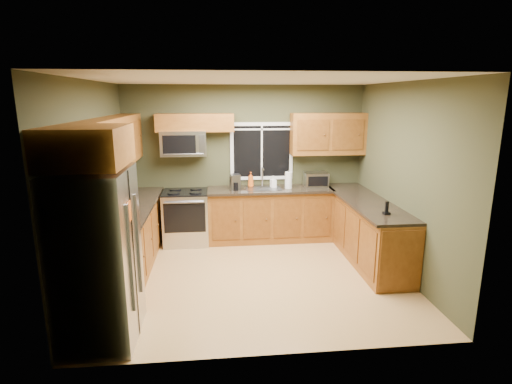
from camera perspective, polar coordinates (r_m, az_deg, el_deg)
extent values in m
plane|color=#B2854E|center=(5.81, -0.14, -11.92)|extent=(4.20, 4.20, 0.00)
plane|color=white|center=(5.26, -0.16, 15.73)|extent=(4.20, 4.20, 0.00)
plane|color=#3B3C24|center=(7.14, -1.60, 4.23)|extent=(4.20, 0.00, 4.20)
plane|color=#3B3C24|center=(3.65, 2.69, -4.71)|extent=(4.20, 0.00, 4.20)
plane|color=#3B3C24|center=(5.58, -22.14, 0.65)|extent=(0.00, 3.60, 3.60)
plane|color=#3B3C24|center=(5.96, 20.38, 1.57)|extent=(0.00, 3.60, 3.60)
cube|color=white|center=(7.13, 0.82, 5.83)|extent=(1.12, 0.03, 1.02)
cube|color=black|center=(7.12, 0.83, 5.82)|extent=(1.00, 0.01, 0.90)
cube|color=white|center=(7.11, 0.83, 5.82)|extent=(0.03, 0.01, 0.90)
cube|color=white|center=(7.07, 0.84, 8.95)|extent=(1.00, 0.01, 0.03)
cube|color=brown|center=(6.19, -17.54, -6.46)|extent=(0.60, 2.65, 0.90)
cube|color=black|center=(6.05, -17.61, -2.26)|extent=(0.65, 2.65, 0.04)
cube|color=brown|center=(7.09, 1.98, -3.30)|extent=(2.17, 0.60, 0.90)
cube|color=black|center=(6.95, 2.04, 0.35)|extent=(2.17, 0.65, 0.04)
cube|color=brown|center=(6.55, 15.28, -5.20)|extent=(0.60, 2.50, 0.90)
cube|color=brown|center=(5.48, 20.02, -9.28)|extent=(0.56, 0.02, 0.82)
cube|color=black|center=(6.42, 15.33, -1.22)|extent=(0.65, 2.50, 0.04)
cube|color=brown|center=(5.91, -19.78, 6.53)|extent=(0.33, 2.65, 0.72)
cube|color=brown|center=(6.89, -8.70, 9.77)|extent=(1.30, 0.33, 0.30)
cube|color=brown|center=(7.17, 10.23, 8.17)|extent=(1.30, 0.33, 0.72)
cube|color=brown|center=(4.14, -23.04, 6.04)|extent=(0.72, 0.90, 0.38)
cube|color=#B7B7BC|center=(4.41, -21.70, -8.67)|extent=(0.72, 0.90, 1.80)
cube|color=slate|center=(4.12, -17.49, -9.11)|extent=(0.03, 0.04, 1.10)
cube|color=slate|center=(4.49, -16.49, -7.18)|extent=(0.03, 0.04, 1.10)
cube|color=black|center=(4.32, -16.99, -8.73)|extent=(0.01, 0.02, 1.78)
cube|color=#D15413|center=(4.07, -17.66, -2.70)|extent=(0.01, 0.14, 0.20)
cube|color=#B7B7BC|center=(7.03, -9.93, -3.66)|extent=(0.76, 0.65, 0.90)
cube|color=black|center=(6.91, -10.08, -0.05)|extent=(0.76, 0.64, 0.03)
cube|color=black|center=(6.68, -10.15, -3.67)|extent=(0.68, 0.02, 0.50)
cylinder|color=slate|center=(6.59, -10.26, -1.47)|extent=(0.64, 0.04, 0.04)
cylinder|color=black|center=(6.78, -11.69, -0.15)|extent=(0.20, 0.20, 0.01)
cylinder|color=black|center=(6.76, -8.65, -0.08)|extent=(0.20, 0.20, 0.01)
cylinder|color=black|center=(7.06, -11.47, 0.37)|extent=(0.20, 0.20, 0.01)
cylinder|color=black|center=(7.03, -8.55, 0.44)|extent=(0.20, 0.20, 0.01)
cube|color=#B7B7BC|center=(6.90, -10.28, 6.88)|extent=(0.76, 0.38, 0.42)
cube|color=black|center=(6.71, -10.92, 6.68)|extent=(0.54, 0.01, 0.30)
cube|color=slate|center=(6.69, -7.74, 6.78)|extent=(0.10, 0.01, 0.30)
cylinder|color=slate|center=(6.71, -10.36, 5.33)|extent=(0.66, 0.02, 0.02)
cube|color=slate|center=(6.94, 1.10, 0.46)|extent=(0.60, 0.42, 0.02)
cylinder|color=#B7B7BC|center=(7.09, 0.91, 2.20)|extent=(0.03, 0.03, 0.34)
cylinder|color=#B7B7BC|center=(6.99, 0.99, 3.36)|extent=(0.03, 0.18, 0.03)
cube|color=#B7B7BC|center=(7.14, 8.54, 1.77)|extent=(0.41, 0.31, 0.25)
cube|color=black|center=(6.99, 8.86, 1.51)|extent=(0.34, 0.02, 0.17)
cube|color=slate|center=(6.84, -2.97, 1.45)|extent=(0.18, 0.21, 0.26)
cylinder|color=black|center=(6.79, -2.93, 0.82)|extent=(0.11, 0.11, 0.14)
cylinder|color=#B7B7BC|center=(6.84, -3.18, 1.33)|extent=(0.21, 0.21, 0.24)
cone|color=black|center=(6.82, -3.20, 2.49)|extent=(0.14, 0.14, 0.07)
cylinder|color=white|center=(6.95, 4.67, 1.69)|extent=(0.16, 0.16, 0.29)
cylinder|color=slate|center=(6.92, 4.69, 2.94)|extent=(0.03, 0.03, 0.04)
imported|color=#D15413|center=(7.03, -0.76, 1.80)|extent=(0.13, 0.13, 0.27)
imported|color=white|center=(7.01, 2.48, 1.49)|extent=(0.11, 0.11, 0.20)
cube|color=black|center=(5.68, 18.13, -2.88)|extent=(0.09, 0.09, 0.04)
cube|color=black|center=(5.66, 18.19, -1.99)|extent=(0.04, 0.03, 0.15)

